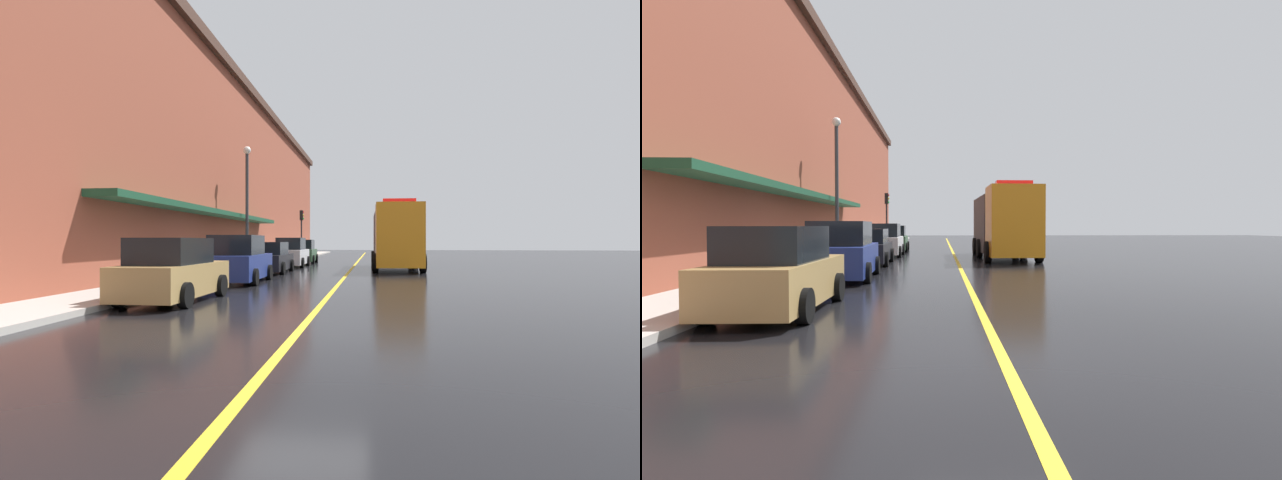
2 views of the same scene
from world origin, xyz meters
The scene contains 14 objects.
ground_plane centered at (0.00, 25.00, 0.00)m, with size 112.00×112.00×0.00m, color black.
sidewalk_left centered at (-6.20, 25.00, 0.07)m, with size 2.40×70.00×0.15m, color #ADA8A0.
lane_center_stripe centered at (0.00, 25.00, 0.00)m, with size 0.16×70.00×0.01m, color gold.
brick_building_left centered at (-14.00, 24.00, 6.25)m, with size 14.38×64.00×12.48m.
parked_car_0 centered at (-4.05, 3.74, 0.80)m, with size 1.97×4.28×1.72m.
parked_car_1 centered at (-3.99, 9.74, 0.87)m, with size 2.23×4.56×1.87m.
parked_car_2 centered at (-4.00, 15.62, 0.75)m, with size 2.03×4.66×1.59m.
parked_car_3 centered at (-3.91, 21.47, 0.86)m, with size 1.99×4.49×1.85m.
parked_car_4 centered at (-4.02, 26.58, 0.81)m, with size 2.21×4.16×1.74m.
utility_truck centered at (2.56, 19.64, 1.82)m, with size 2.86×9.15×3.82m.
parking_meter_0 centered at (-5.35, 25.41, 1.06)m, with size 0.14×0.18×1.33m.
parking_meter_1 centered at (-5.35, 17.35, 1.06)m, with size 0.14×0.18×1.33m.
street_lamp_left centered at (-5.95, 18.27, 4.40)m, with size 0.44×0.44×6.94m.
traffic_light_near centered at (-5.29, 34.66, 3.16)m, with size 0.38×0.36×4.30m.
Camera 2 is at (-0.81, -6.09, 1.73)m, focal length 27.21 mm.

